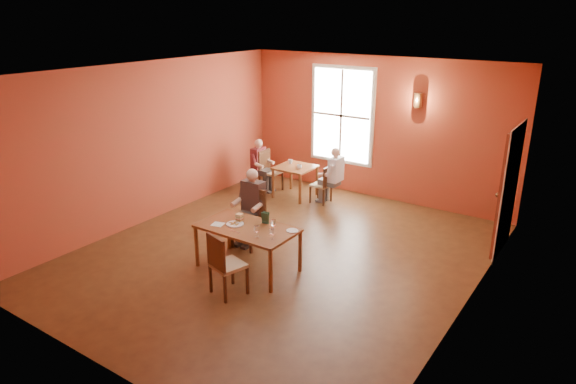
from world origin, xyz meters
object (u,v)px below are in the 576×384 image
Objects in this scene: diner_white at (322,176)px; diner_maroon at (270,167)px; chair_diner_main at (248,219)px; diner_main at (247,212)px; main_table at (248,248)px; chair_diner_white at (321,184)px; chair_diner_maroon at (271,171)px; chair_empty at (228,264)px; second_table at (295,181)px.

diner_maroon is at bearing 90.00° from diner_white.
diner_main is (0.00, -0.03, 0.14)m from chair_diner_main.
chair_diner_white is (-0.58, 3.20, 0.05)m from main_table.
main_table is 1.65× the size of chair_diner_maroon.
diner_maroon reaches higher than chair_diner_white.
diner_maroon reaches higher than chair_diner_main.
second_table is at bearing 126.42° from chair_empty.
diner_main is 2.60m from chair_diner_white.
second_table is (-0.73, 2.55, -0.16)m from chair_diner_main.
diner_white reaches higher than chair_diner_white.
diner_main is 1.38× the size of chair_diner_maroon.
chair_empty is at bearing 117.96° from chair_diner_main.
chair_empty is 4.21m from second_table.
second_table is at bearing 90.00° from chair_diner_maroon.
second_table is 0.66× the size of diner_white.
chair_diner_white is at bearing 0.00° from second_table.
chair_diner_maroon is at bearing 134.23° from chair_empty.
chair_diner_main is 0.89× the size of diner_maroon.
main_table is 1.98× the size of second_table.
chair_empty is 0.81× the size of diner_white.
diner_maroon is at bearing 134.57° from chair_empty.
chair_diner_white reaches higher than main_table.
diner_white is (-0.79, 3.95, 0.11)m from chair_empty.
diner_main is at bearing 28.60° from diner_maroon.
second_table is (-0.73, 2.58, -0.30)m from diner_main.
chair_empty reaches higher than chair_diner_white.
second_table is at bearing 90.00° from diner_white.
chair_diner_white is at bearing -88.25° from diner_main.
chair_empty reaches higher than second_table.
diner_maroon is (-0.68, 0.00, 0.23)m from second_table.
diner_main is 1.09× the size of diner_white.
diner_main reaches higher than second_table.
chair_diner_main is at bearing 28.88° from diner_maroon.
diner_maroon is (-1.41, 2.58, -0.07)m from diner_main.
diner_main reaches higher than diner_white.
diner_main is at bearing 90.00° from chair_diner_main.
diner_maroon is at bearing 180.00° from second_table.
chair_diner_maroon is at bearing 120.38° from main_table.
chair_diner_maroon is (-1.88, 3.20, 0.11)m from main_table.
chair_diner_white is at bearing 90.00° from chair_diner_maroon.
chair_diner_main reaches higher than second_table.
diner_main is 1.57× the size of chair_diner_white.
main_table is 1.19× the size of diner_main.
diner_white is 1.04× the size of diner_maroon.
chair_diner_main reaches higher than chair_diner_maroon.
diner_maroon is (-1.36, 0.00, -0.02)m from diner_white.
chair_diner_main is 1.30× the size of second_table.
diner_main is at bearing -178.92° from diner_white.
diner_maroon is at bearing 120.78° from main_table.
diner_white reaches higher than chair_empty.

